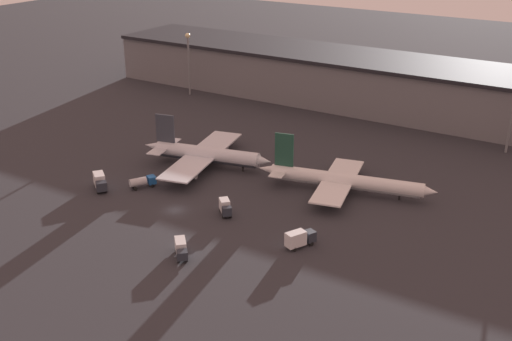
{
  "coord_description": "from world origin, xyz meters",
  "views": [
    {
      "loc": [
        85.0,
        -100.91,
        64.31
      ],
      "look_at": [
        10.76,
        17.4,
        6.0
      ],
      "focal_mm": 45.0,
      "sensor_mm": 36.0,
      "label": 1
    }
  ],
  "objects_px": {
    "airplane_0": "(205,154)",
    "service_vehicle_4": "(225,207)",
    "service_vehicle_3": "(181,248)",
    "service_vehicle_0": "(300,238)",
    "service_vehicle_2": "(143,182)",
    "airplane_1": "(343,181)",
    "service_vehicle_1": "(100,181)"
  },
  "relations": [
    {
      "from": "service_vehicle_0",
      "to": "service_vehicle_2",
      "type": "bearing_deg",
      "value": 108.52
    },
    {
      "from": "service_vehicle_0",
      "to": "service_vehicle_4",
      "type": "distance_m",
      "value": 21.48
    },
    {
      "from": "service_vehicle_1",
      "to": "service_vehicle_4",
      "type": "relative_size",
      "value": 1.41
    },
    {
      "from": "service_vehicle_0",
      "to": "service_vehicle_2",
      "type": "distance_m",
      "value": 46.9
    },
    {
      "from": "airplane_0",
      "to": "service_vehicle_4",
      "type": "relative_size",
      "value": 7.72
    },
    {
      "from": "service_vehicle_1",
      "to": "service_vehicle_4",
      "type": "height_order",
      "value": "service_vehicle_1"
    },
    {
      "from": "service_vehicle_2",
      "to": "airplane_1",
      "type": "bearing_deg",
      "value": -29.91
    },
    {
      "from": "airplane_0",
      "to": "service_vehicle_1",
      "type": "height_order",
      "value": "airplane_0"
    },
    {
      "from": "service_vehicle_3",
      "to": "service_vehicle_4",
      "type": "height_order",
      "value": "service_vehicle_4"
    },
    {
      "from": "service_vehicle_3",
      "to": "service_vehicle_2",
      "type": "bearing_deg",
      "value": -169.94
    },
    {
      "from": "airplane_0",
      "to": "service_vehicle_4",
      "type": "bearing_deg",
      "value": -58.04
    },
    {
      "from": "airplane_0",
      "to": "service_vehicle_1",
      "type": "xyz_separation_m",
      "value": [
        -13.09,
        -25.47,
        -1.37
      ]
    },
    {
      "from": "airplane_0",
      "to": "service_vehicle_4",
      "type": "xyz_separation_m",
      "value": [
        20.66,
        -20.79,
        -1.51
      ]
    },
    {
      "from": "airplane_1",
      "to": "service_vehicle_3",
      "type": "relative_size",
      "value": 7.09
    },
    {
      "from": "airplane_1",
      "to": "service_vehicle_2",
      "type": "bearing_deg",
      "value": -163.86
    },
    {
      "from": "service_vehicle_0",
      "to": "service_vehicle_2",
      "type": "height_order",
      "value": "service_vehicle_0"
    },
    {
      "from": "service_vehicle_0",
      "to": "service_vehicle_4",
      "type": "xyz_separation_m",
      "value": [
        -21.07,
        4.17,
        -0.14
      ]
    },
    {
      "from": "airplane_1",
      "to": "service_vehicle_1",
      "type": "distance_m",
      "value": 58.88
    },
    {
      "from": "airplane_1",
      "to": "service_vehicle_1",
      "type": "xyz_separation_m",
      "value": [
        -50.84,
        -29.67,
        -1.01
      ]
    },
    {
      "from": "service_vehicle_0",
      "to": "service_vehicle_1",
      "type": "bearing_deg",
      "value": 115.86
    },
    {
      "from": "service_vehicle_4",
      "to": "service_vehicle_2",
      "type": "bearing_deg",
      "value": -139.0
    },
    {
      "from": "service_vehicle_0",
      "to": "service_vehicle_3",
      "type": "height_order",
      "value": "service_vehicle_0"
    },
    {
      "from": "airplane_0",
      "to": "service_vehicle_0",
      "type": "distance_m",
      "value": 48.64
    },
    {
      "from": "service_vehicle_1",
      "to": "service_vehicle_4",
      "type": "bearing_deg",
      "value": 45.11
    },
    {
      "from": "airplane_0",
      "to": "service_vehicle_0",
      "type": "xyz_separation_m",
      "value": [
        41.73,
        -24.96,
        -1.37
      ]
    },
    {
      "from": "airplane_1",
      "to": "service_vehicle_0",
      "type": "distance_m",
      "value": 29.44
    },
    {
      "from": "service_vehicle_0",
      "to": "service_vehicle_1",
      "type": "relative_size",
      "value": 0.99
    },
    {
      "from": "service_vehicle_3",
      "to": "service_vehicle_4",
      "type": "relative_size",
      "value": 1.23
    },
    {
      "from": "airplane_1",
      "to": "service_vehicle_2",
      "type": "xyz_separation_m",
      "value": [
        -42.59,
        -23.6,
        -1.42
      ]
    },
    {
      "from": "airplane_0",
      "to": "airplane_1",
      "type": "bearing_deg",
      "value": -6.51
    },
    {
      "from": "airplane_0",
      "to": "service_vehicle_1",
      "type": "relative_size",
      "value": 5.48
    },
    {
      "from": "service_vehicle_4",
      "to": "airplane_0",
      "type": "bearing_deg",
      "value": 178.92
    }
  ]
}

